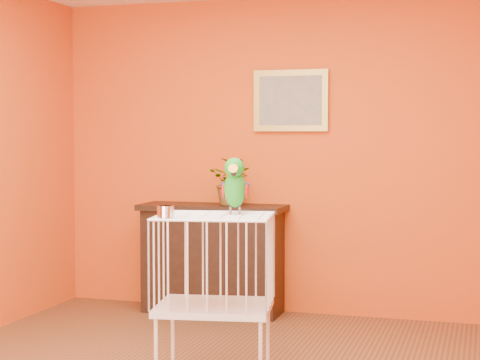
% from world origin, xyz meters
% --- Properties ---
extents(room_shell, '(4.50, 4.50, 4.50)m').
position_xyz_m(room_shell, '(0.00, 0.00, 1.58)').
color(room_shell, '#DA4A14').
rests_on(room_shell, ground).
extents(console_cabinet, '(1.21, 0.43, 0.90)m').
position_xyz_m(console_cabinet, '(-0.62, 2.04, 0.45)').
color(console_cabinet, black).
rests_on(console_cabinet, ground).
extents(potted_plant, '(0.40, 0.43, 0.30)m').
position_xyz_m(potted_plant, '(-0.44, 2.01, 1.05)').
color(potted_plant, '#26722D').
rests_on(potted_plant, console_cabinet).
extents(framed_picture, '(0.62, 0.04, 0.50)m').
position_xyz_m(framed_picture, '(0.00, 2.22, 1.75)').
color(framed_picture, gold).
rests_on(framed_picture, room_shell).
extents(birdcage, '(0.73, 0.61, 1.01)m').
position_xyz_m(birdcage, '(0.04, 0.18, 0.52)').
color(birdcage, silver).
rests_on(birdcage, ground).
extents(feed_cup, '(0.09, 0.09, 0.07)m').
position_xyz_m(feed_cup, '(-0.16, -0.06, 1.05)').
color(feed_cup, silver).
rests_on(feed_cup, birdcage).
extents(parrot, '(0.17, 0.30, 0.33)m').
position_xyz_m(parrot, '(0.14, 0.25, 1.18)').
color(parrot, '#59544C').
rests_on(parrot, birdcage).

